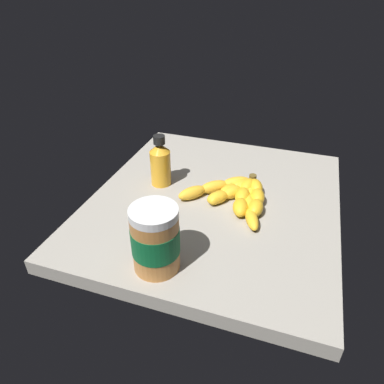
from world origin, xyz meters
TOP-DOWN VIEW (x-y plane):
  - ground_plane at (0.00, 0.00)cm, footprint 70.54×62.57cm
  - banana_bunch at (1.33, -5.75)cm, footprint 22.62×23.50cm
  - peanut_butter_jar at (-27.57, 4.49)cm, footprint 9.56×9.56cm
  - honey_bottle at (2.58, 16.24)cm, footprint 5.58×5.58cm

SIDE VIEW (x-z plane):
  - ground_plane at x=0.00cm, z-range -3.64..0.00cm
  - banana_bunch at x=1.33cm, z-range -0.18..3.56cm
  - honey_bottle at x=2.58cm, z-range -0.73..13.72cm
  - peanut_butter_jar at x=-27.57cm, z-range -0.06..14.11cm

